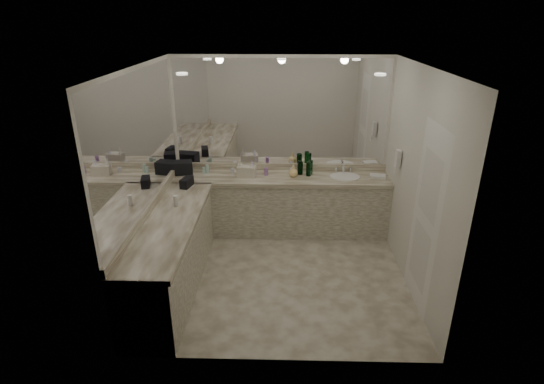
{
  "coord_description": "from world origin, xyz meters",
  "views": [
    {
      "loc": [
        0.03,
        -4.68,
        3.11
      ],
      "look_at": [
        -0.11,
        0.4,
        0.98
      ],
      "focal_mm": 28.0,
      "sensor_mm": 36.0,
      "label": 1
    }
  ],
  "objects_px": {
    "wall_phone": "(398,159)",
    "black_toiletry_bag": "(181,168)",
    "cream_cosmetic_case": "(247,171)",
    "soap_bottle_c": "(293,171)",
    "hand_towel": "(378,176)",
    "soap_bottle_b": "(252,169)",
    "soap_bottle_a": "(240,168)",
    "sink": "(345,177)"
  },
  "relations": [
    {
      "from": "hand_towel",
      "to": "cream_cosmetic_case",
      "type": "bearing_deg",
      "value": 179.65
    },
    {
      "from": "sink",
      "to": "black_toiletry_bag",
      "type": "height_order",
      "value": "black_toiletry_bag"
    },
    {
      "from": "soap_bottle_a",
      "to": "cream_cosmetic_case",
      "type": "bearing_deg",
      "value": -13.72
    },
    {
      "from": "cream_cosmetic_case",
      "to": "soap_bottle_c",
      "type": "bearing_deg",
      "value": 6.41
    },
    {
      "from": "cream_cosmetic_case",
      "to": "soap_bottle_c",
      "type": "xyz_separation_m",
      "value": [
        0.69,
        -0.01,
        0.01
      ]
    },
    {
      "from": "soap_bottle_a",
      "to": "hand_towel",
      "type": "bearing_deg",
      "value": -1.0
    },
    {
      "from": "sink",
      "to": "soap_bottle_b",
      "type": "xyz_separation_m",
      "value": [
        -1.37,
        0.02,
        0.11
      ]
    },
    {
      "from": "wall_phone",
      "to": "cream_cosmetic_case",
      "type": "height_order",
      "value": "wall_phone"
    },
    {
      "from": "sink",
      "to": "soap_bottle_c",
      "type": "distance_m",
      "value": 0.77
    },
    {
      "from": "hand_towel",
      "to": "soap_bottle_b",
      "type": "height_order",
      "value": "soap_bottle_b"
    },
    {
      "from": "wall_phone",
      "to": "soap_bottle_a",
      "type": "bearing_deg",
      "value": 166.42
    },
    {
      "from": "cream_cosmetic_case",
      "to": "soap_bottle_a",
      "type": "distance_m",
      "value": 0.11
    },
    {
      "from": "sink",
      "to": "hand_towel",
      "type": "xyz_separation_m",
      "value": [
        0.48,
        -0.01,
        0.02
      ]
    },
    {
      "from": "cream_cosmetic_case",
      "to": "black_toiletry_bag",
      "type": "bearing_deg",
      "value": -176.99
    },
    {
      "from": "wall_phone",
      "to": "soap_bottle_c",
      "type": "distance_m",
      "value": 1.5
    },
    {
      "from": "cream_cosmetic_case",
      "to": "soap_bottle_c",
      "type": "relative_size",
      "value": 1.56
    },
    {
      "from": "hand_towel",
      "to": "soap_bottle_b",
      "type": "distance_m",
      "value": 1.85
    },
    {
      "from": "sink",
      "to": "black_toiletry_bag",
      "type": "xyz_separation_m",
      "value": [
        -2.44,
        0.07,
        0.1
      ]
    },
    {
      "from": "sink",
      "to": "soap_bottle_b",
      "type": "distance_m",
      "value": 1.38
    },
    {
      "from": "wall_phone",
      "to": "soap_bottle_a",
      "type": "xyz_separation_m",
      "value": [
        -2.15,
        0.52,
        -0.33
      ]
    },
    {
      "from": "cream_cosmetic_case",
      "to": "hand_towel",
      "type": "bearing_deg",
      "value": 6.67
    },
    {
      "from": "cream_cosmetic_case",
      "to": "wall_phone",
      "type": "bearing_deg",
      "value": -6.56
    },
    {
      "from": "sink",
      "to": "soap_bottle_b",
      "type": "bearing_deg",
      "value": 179.34
    },
    {
      "from": "soap_bottle_a",
      "to": "soap_bottle_b",
      "type": "bearing_deg",
      "value": -1.55
    },
    {
      "from": "hand_towel",
      "to": "soap_bottle_a",
      "type": "xyz_separation_m",
      "value": [
        -2.03,
        0.04,
        0.1
      ]
    },
    {
      "from": "sink",
      "to": "soap_bottle_b",
      "type": "height_order",
      "value": "soap_bottle_b"
    },
    {
      "from": "sink",
      "to": "hand_towel",
      "type": "bearing_deg",
      "value": -1.75
    },
    {
      "from": "wall_phone",
      "to": "black_toiletry_bag",
      "type": "bearing_deg",
      "value": 169.46
    },
    {
      "from": "wall_phone",
      "to": "black_toiletry_bag",
      "type": "xyz_separation_m",
      "value": [
        -3.04,
        0.57,
        -0.36
      ]
    },
    {
      "from": "hand_towel",
      "to": "black_toiletry_bag",
      "type": "bearing_deg",
      "value": 178.42
    },
    {
      "from": "sink",
      "to": "wall_phone",
      "type": "bearing_deg",
      "value": -39.57
    },
    {
      "from": "cream_cosmetic_case",
      "to": "hand_towel",
      "type": "height_order",
      "value": "cream_cosmetic_case"
    },
    {
      "from": "black_toiletry_bag",
      "to": "soap_bottle_a",
      "type": "bearing_deg",
      "value": -2.93
    },
    {
      "from": "wall_phone",
      "to": "soap_bottle_a",
      "type": "distance_m",
      "value": 2.24
    },
    {
      "from": "cream_cosmetic_case",
      "to": "soap_bottle_a",
      "type": "xyz_separation_m",
      "value": [
        -0.1,
        0.02,
        0.04
      ]
    },
    {
      "from": "cream_cosmetic_case",
      "to": "soap_bottle_a",
      "type": "bearing_deg",
      "value": 173.3
    },
    {
      "from": "hand_towel",
      "to": "wall_phone",
      "type": "bearing_deg",
      "value": -75.3
    },
    {
      "from": "soap_bottle_a",
      "to": "soap_bottle_b",
      "type": "xyz_separation_m",
      "value": [
        0.18,
        -0.0,
        -0.01
      ]
    },
    {
      "from": "black_toiletry_bag",
      "to": "cream_cosmetic_case",
      "type": "relative_size",
      "value": 1.23
    },
    {
      "from": "wall_phone",
      "to": "hand_towel",
      "type": "height_order",
      "value": "wall_phone"
    },
    {
      "from": "hand_towel",
      "to": "soap_bottle_a",
      "type": "relative_size",
      "value": 0.92
    },
    {
      "from": "wall_phone",
      "to": "hand_towel",
      "type": "bearing_deg",
      "value": 104.7
    }
  ]
}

